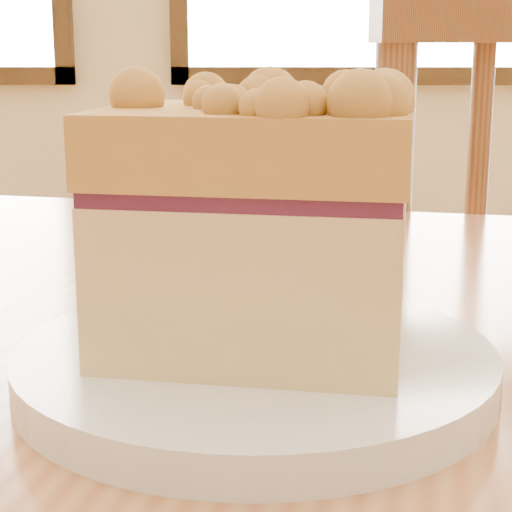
{
  "coord_description": "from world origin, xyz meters",
  "views": [
    {
      "loc": [
        -0.15,
        -0.08,
        0.9
      ],
      "look_at": [
        -0.16,
        0.33,
        0.8
      ],
      "focal_mm": 62.0,
      "sensor_mm": 36.0,
      "label": 1
    }
  ],
  "objects": [
    {
      "name": "cake_slice",
      "position": [
        -0.16,
        0.3,
        0.83
      ],
      "size": [
        0.15,
        0.12,
        0.13
      ],
      "rotation": [
        0.0,
        0.0,
        -0.16
      ],
      "color": "#EFCE87",
      "rests_on": "plate"
    },
    {
      "name": "plate",
      "position": [
        -0.16,
        0.3,
        0.76
      ],
      "size": [
        0.22,
        0.22,
        0.02
      ],
      "color": "white",
      "rests_on": "cafe_table_main"
    },
    {
      "name": "cafe_chair_main",
      "position": [
        0.11,
        0.92,
        0.49
      ],
      "size": [
        0.51,
        0.51,
        0.98
      ],
      "rotation": [
        0.0,
        0.0,
        3.32
      ],
      "color": "brown",
      "rests_on": "ground"
    }
  ]
}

